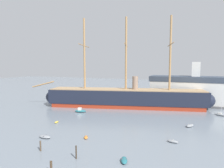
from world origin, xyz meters
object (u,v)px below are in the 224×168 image
at_px(dinghy_near_centre, 86,137).
at_px(tall_ship, 126,98).
at_px(dinghy_foreground_left, 45,137).
at_px(mooring_piling_left_pair, 51,168).
at_px(dinghy_alongside_stern, 190,126).
at_px(mooring_piling_right_pair, 76,152).
at_px(dinghy_mid_right, 173,141).
at_px(motorboat_alongside_bow, 80,111).
at_px(sailboat_far_right, 220,115).
at_px(dinghy_far_left, 84,101).
at_px(mooring_piling_midwater, 40,146).
at_px(sailboat_distant_centre, 147,102).
at_px(dinghy_mid_left, 57,122).
at_px(dinghy_foreground_right, 124,160).
at_px(dockside_warehouse_right, 209,91).

bearing_deg(dinghy_near_centre, tall_ship, 93.37).
relative_size(dinghy_foreground_left, mooring_piling_left_pair, 1.41).
bearing_deg(dinghy_alongside_stern, dinghy_foreground_left, -144.87).
xyz_separation_m(dinghy_foreground_left, mooring_piling_right_pair, (11.86, -5.61, 0.84)).
height_order(dinghy_mid_right, mooring_piling_left_pair, mooring_piling_left_pair).
xyz_separation_m(motorboat_alongside_bow, sailboat_far_right, (44.50, 13.28, -0.19)).
xyz_separation_m(dinghy_near_centre, dinghy_far_left, (-23.13, 38.59, 0.06)).
xyz_separation_m(motorboat_alongside_bow, dinghy_alongside_stern, (35.53, -2.75, -0.23)).
relative_size(mooring_piling_left_pair, mooring_piling_midwater, 1.05).
bearing_deg(mooring_piling_left_pair, sailboat_distant_centre, 88.36).
relative_size(dinghy_mid_left, mooring_piling_left_pair, 0.90).
relative_size(tall_ship, dinghy_far_left, 27.41).
bearing_deg(tall_ship, dinghy_foreground_right, -71.98).
bearing_deg(dinghy_alongside_stern, sailboat_distant_centre, 122.21).
relative_size(dinghy_mid_right, mooring_piling_left_pair, 1.18).
bearing_deg(dinghy_mid_right, motorboat_alongside_bow, 154.24).
height_order(dinghy_near_centre, dinghy_mid_right, dinghy_mid_right).
relative_size(mooring_piling_left_pair, mooring_piling_right_pair, 0.88).
height_order(dinghy_foreground_right, dinghy_mid_left, dinghy_foreground_right).
xyz_separation_m(mooring_piling_right_pair, mooring_piling_midwater, (-8.04, 0.08, -0.20)).
bearing_deg(sailboat_distant_centre, dinghy_mid_left, -115.31).
bearing_deg(dinghy_alongside_stern, sailboat_far_right, 60.77).
xyz_separation_m(dinghy_mid_right, sailboat_distant_centre, (-14.10, 40.35, 0.21)).
height_order(dinghy_near_centre, dinghy_alongside_stern, dinghy_alongside_stern).
xyz_separation_m(tall_ship, dinghy_alongside_stern, (23.62, -16.81, -3.41)).
distance_m(motorboat_alongside_bow, dinghy_alongside_stern, 35.64).
bearing_deg(dinghy_foreground_right, sailboat_far_right, 64.88).
relative_size(sailboat_far_right, dockside_warehouse_right, 0.09).
height_order(sailboat_distant_centre, mooring_piling_midwater, sailboat_distant_centre).
bearing_deg(tall_ship, dockside_warehouse_right, 28.00).
height_order(dinghy_mid_left, dinghy_far_left, dinghy_far_left).
bearing_deg(dinghy_foreground_left, dinghy_alongside_stern, 35.13).
height_order(dinghy_foreground_right, dinghy_far_left, dinghy_foreground_right).
xyz_separation_m(dinghy_far_left, mooring_piling_left_pair, (25.66, -53.39, 0.76)).
bearing_deg(tall_ship, dinghy_mid_left, -113.19).
height_order(sailboat_distant_centre, mooring_piling_left_pair, sailboat_distant_centre).
xyz_separation_m(dinghy_near_centre, dinghy_alongside_stern, (21.59, 17.69, 0.12)).
bearing_deg(dinghy_near_centre, dinghy_mid_left, 152.33).
bearing_deg(dinghy_foreground_left, mooring_piling_right_pair, -25.33).
bearing_deg(dinghy_foreground_right, dockside_warehouse_right, 73.81).
relative_size(dinghy_foreground_right, dockside_warehouse_right, 0.05).
bearing_deg(dinghy_foreground_right, motorboat_alongside_bow, 132.80).
bearing_deg(dinghy_near_centre, dockside_warehouse_right, 60.87).
bearing_deg(sailboat_far_right, sailboat_distant_centre, 156.42).
bearing_deg(dinghy_alongside_stern, dinghy_far_left, 154.94).
height_order(dinghy_far_left, mooring_piling_left_pair, mooring_piling_left_pair).
height_order(motorboat_alongside_bow, mooring_piling_right_pair, mooring_piling_right_pair).
bearing_deg(dinghy_mid_right, mooring_piling_left_pair, -128.83).
height_order(motorboat_alongside_bow, sailboat_distant_centre, sailboat_distant_centre).
height_order(dinghy_alongside_stern, sailboat_distant_centre, sailboat_distant_centre).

